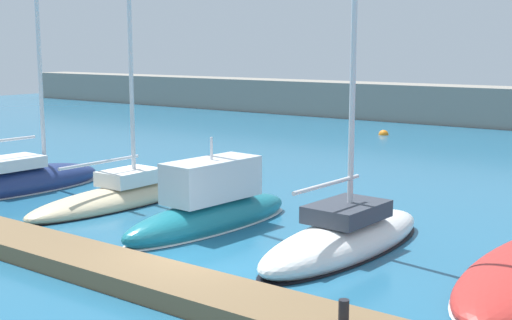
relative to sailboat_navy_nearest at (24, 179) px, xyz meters
name	(u,v)px	position (x,y,z in m)	size (l,w,h in m)	color
ground_plane	(199,270)	(11.79, -3.16, -0.44)	(120.00, 120.00, 0.00)	#236084
dock_pier	(150,279)	(11.79, -4.83, -0.22)	(28.98, 1.73, 0.44)	brown
sailboat_navy_nearest	(24,179)	(0.00, 0.00, 0.00)	(2.41, 6.74, 13.86)	navy
sailboat_sand_second	(125,193)	(4.68, 0.92, -0.09)	(2.22, 8.36, 17.48)	beige
motorboat_teal_third	(211,208)	(9.40, 0.13, 0.15)	(2.24, 6.87, 3.13)	#19707F
sailboat_white_fourth	(345,237)	(13.92, 0.43, -0.06)	(2.42, 7.29, 11.25)	white
mooring_buoy_orange	(384,135)	(3.47, 23.89, -0.44)	(0.63, 0.63, 0.63)	orange
dock_bollard	(344,311)	(16.85, -4.83, 0.22)	(0.20, 0.20, 0.44)	black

